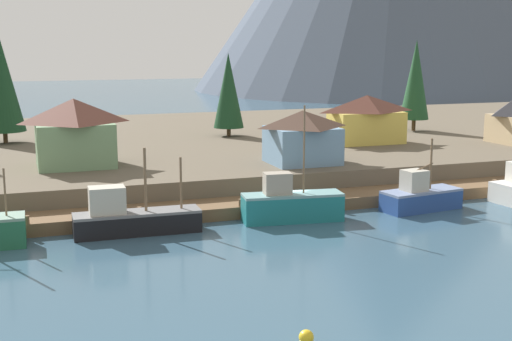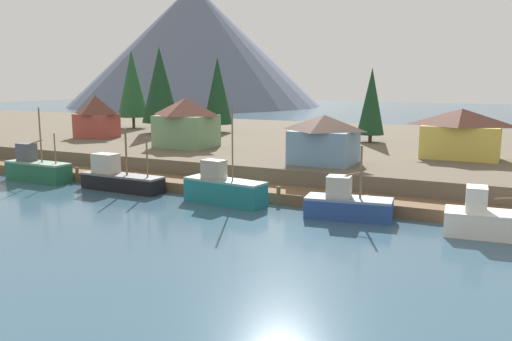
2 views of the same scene
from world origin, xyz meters
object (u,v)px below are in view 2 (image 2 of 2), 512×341
conifer_near_left (218,91)px  conifer_mid_right (371,101)px  house_green (186,122)px  fishing_boat_green (37,169)px  fishing_boat_black (119,179)px  house_blue (324,139)px  house_yellow (461,133)px  fishing_boat_teal (224,189)px  fishing_boat_white (509,223)px  conifer_mid_left (165,100)px  house_red (96,116)px  conifer_back_right (160,85)px  conifer_back_left (132,84)px  fishing_boat_blue (347,205)px

conifer_near_left → conifer_mid_right: 25.86m
house_green → conifer_mid_right: 25.20m
fishing_boat_green → conifer_mid_right: 43.12m
fishing_boat_black → house_green: bearing=100.5°
house_blue → conifer_near_left: bearing=138.1°
house_yellow → conifer_mid_right: size_ratio=0.83×
conifer_near_left → house_green: bearing=-71.5°
house_blue → house_yellow: house_yellow is taller
fishing_boat_teal → fishing_boat_white: 23.34m
fishing_boat_black → conifer_mid_left: conifer_mid_left is taller
house_red → conifer_back_right: (4.35, 9.88, 4.45)m
fishing_boat_green → conifer_back_left: bearing=114.4°
house_blue → house_yellow: 15.60m
fishing_boat_teal → house_green: (-14.70, 16.17, 4.36)m
house_red → house_green: (18.00, -3.32, 0.03)m
conifer_mid_left → conifer_mid_right: size_ratio=0.83×
fishing_boat_green → conifer_near_left: conifer_near_left is taller
conifer_mid_right → conifer_back_left: size_ratio=0.75×
house_red → fishing_boat_black: bearing=-43.1°
house_yellow → conifer_back_left: size_ratio=0.62×
fishing_boat_black → conifer_near_left: 36.12m
house_green → conifer_back_left: (-23.47, 18.47, 4.50)m
conifer_mid_left → conifer_mid_right: (41.10, -9.47, 0.84)m
fishing_boat_blue → conifer_back_left: size_ratio=0.53×
fishing_boat_black → conifer_back_right: size_ratio=0.68×
fishing_boat_black → fishing_boat_teal: 12.27m
fishing_boat_blue → house_red: bearing=147.9°
fishing_boat_black → fishing_boat_white: 35.62m
house_blue → fishing_boat_white: bearing=-32.2°
house_yellow → conifer_near_left: conifer_near_left is taller
house_blue → conifer_back_left: bearing=151.4°
fishing_boat_white → fishing_boat_blue: bearing=173.4°
fishing_boat_blue → conifer_mid_left: (-47.74, 41.52, 6.08)m
fishing_boat_green → fishing_boat_white: 47.08m
fishing_boat_teal → house_blue: size_ratio=1.40×
fishing_boat_black → fishing_boat_green: bearing=-178.1°
conifer_back_left → fishing_boat_teal: bearing=-42.2°
conifer_near_left → conifer_mid_right: (25.70, -2.64, -1.12)m
fishing_boat_black → house_green: house_green is taller
house_blue → conifer_back_right: (-33.92, 18.56, 5.06)m
house_red → conifer_mid_left: conifer_mid_left is taller
fishing_boat_teal → house_blue: bearing=69.9°
house_yellow → conifer_back_right: bearing=169.3°
house_green → house_yellow: 32.66m
house_green → conifer_mid_left: bearing=130.5°
house_red → conifer_mid_right: bearing=18.2°
fishing_boat_white → house_blue: 21.37m
fishing_boat_green → conifer_mid_right: bearing=49.4°
fishing_boat_green → fishing_boat_teal: bearing=0.8°
fishing_boat_green → house_blue: bearing=21.3°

